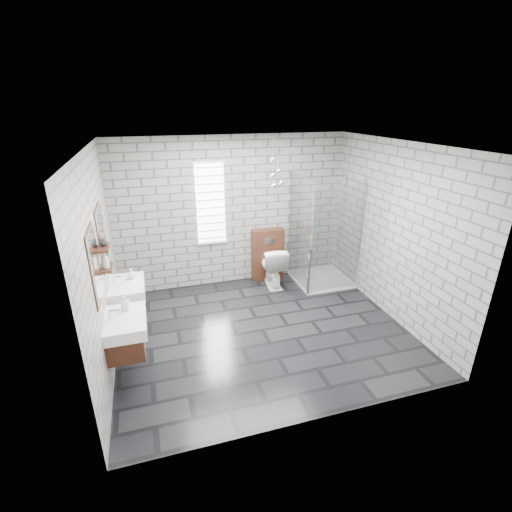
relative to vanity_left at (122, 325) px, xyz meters
name	(u,v)px	position (x,y,z in m)	size (l,w,h in m)	color
floor	(263,330)	(1.91, 0.49, -0.77)	(4.20, 3.60, 0.02)	black
ceiling	(264,144)	(1.91, 0.49, 1.95)	(4.20, 3.60, 0.02)	white
wall_back	(233,212)	(1.91, 2.30, 0.59)	(4.20, 0.02, 2.70)	gray
wall_front	(322,313)	(1.91, -1.32, 0.59)	(4.20, 0.02, 2.70)	gray
wall_left	(99,265)	(-0.20, 0.49, 0.59)	(0.02, 3.60, 2.70)	gray
wall_right	(394,233)	(4.02, 0.49, 0.59)	(0.02, 3.60, 2.70)	gray
vanity_left	(122,325)	(0.00, 0.00, 0.00)	(0.47, 0.70, 1.57)	#462315
vanity_right	(124,289)	(0.00, 0.94, 0.00)	(0.47, 0.70, 1.57)	#462315
shelf_lower	(106,268)	(-0.12, 0.44, 0.56)	(0.14, 0.30, 0.03)	#462315
shelf_upper	(103,248)	(-0.12, 0.44, 0.82)	(0.14, 0.30, 0.03)	#462315
window	(210,204)	(1.51, 2.27, 0.79)	(0.56, 0.05, 1.48)	white
cistern_panel	(268,254)	(2.55, 2.19, -0.26)	(0.60, 0.20, 1.00)	#462315
flush_plate	(270,241)	(2.55, 2.09, 0.04)	(0.18, 0.01, 0.12)	silver
shower_enclosure	(320,259)	(3.41, 1.67, -0.25)	(1.00, 1.00, 2.03)	white
pendant_cluster	(276,174)	(2.56, 1.86, 1.33)	(0.24, 0.28, 0.83)	silver
toilet	(272,266)	(2.55, 1.91, -0.38)	(0.43, 0.75, 0.76)	white
soap_bottle_a	(125,303)	(0.05, 0.18, 0.18)	(0.08, 0.08, 0.18)	#B2B2B2
soap_bottle_b	(131,274)	(0.12, 1.06, 0.17)	(0.12, 0.12, 0.16)	#B2B2B2
soap_bottle_c	(106,261)	(-0.11, 0.40, 0.68)	(0.07, 0.08, 0.19)	#B2B2B2
vase	(103,242)	(-0.11, 0.47, 0.89)	(0.10, 0.10, 0.10)	#B2B2B2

